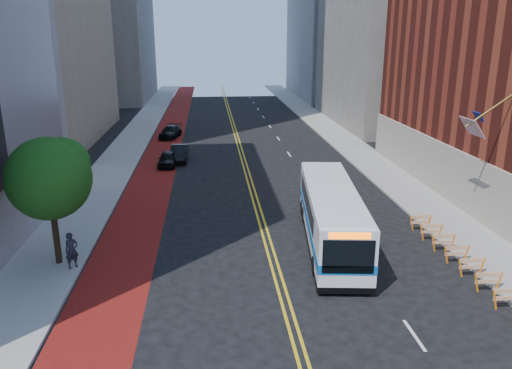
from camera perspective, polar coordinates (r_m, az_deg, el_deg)
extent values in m
plane|color=black|center=(22.41, 3.81, -14.64)|extent=(160.00, 160.00, 0.00)
cube|color=gray|center=(50.97, -15.21, 3.03)|extent=(4.00, 140.00, 0.15)
cube|color=gray|center=(52.47, 11.61, 3.67)|extent=(4.00, 140.00, 0.15)
cube|color=#610E0D|center=(50.46, -10.84, 3.11)|extent=(3.60, 140.00, 0.01)
cube|color=gold|center=(50.32, -1.81, 3.36)|extent=(0.14, 140.00, 0.01)
cube|color=gold|center=(50.34, -1.40, 3.37)|extent=(0.14, 140.00, 0.01)
cube|color=silver|center=(22.02, 17.64, -16.08)|extent=(0.14, 2.20, 0.01)
cube|color=silver|center=(28.61, 11.49, -7.64)|extent=(0.14, 2.20, 0.01)
cube|color=silver|center=(35.78, 7.86, -2.41)|extent=(0.14, 2.20, 0.01)
cube|color=silver|center=(43.24, 5.48, 1.05)|extent=(0.14, 2.20, 0.01)
cube|color=silver|center=(50.87, 3.80, 3.49)|extent=(0.14, 2.20, 0.01)
cube|color=silver|center=(58.59, 2.56, 5.28)|extent=(0.14, 2.20, 0.01)
cube|color=silver|center=(66.38, 1.60, 6.65)|extent=(0.14, 2.20, 0.01)
cube|color=silver|center=(74.22, 0.85, 7.73)|extent=(0.14, 2.20, 0.01)
cube|color=silver|center=(82.08, 0.23, 8.61)|extent=(0.14, 2.20, 0.01)
cube|color=silver|center=(89.98, -0.28, 9.33)|extent=(0.14, 2.20, 0.01)
cube|color=silver|center=(97.88, -0.71, 9.93)|extent=(0.14, 2.20, 0.01)
cube|color=silver|center=(105.81, -1.08, 10.44)|extent=(0.14, 2.20, 0.01)
cube|color=#9E9384|center=(36.67, 22.93, 0.13)|extent=(0.50, 36.00, 4.00)
cube|color=black|center=(37.80, 22.22, -0.74)|extent=(0.35, 2.80, 2.20)
cube|color=black|center=(43.86, 18.11, 1.99)|extent=(0.35, 2.80, 2.20)
cylinder|color=#A57F33|center=(31.50, 25.27, 7.77)|extent=(2.85, 0.12, 2.05)
cube|color=#B21419|center=(31.15, 23.45, 6.04)|extent=(0.75, 1.90, 1.05)
cube|color=navy|center=(31.72, 24.06, 7.15)|extent=(0.39, 0.85, 0.52)
cube|color=orange|center=(24.79, 25.62, -11.79)|extent=(0.32, 0.06, 0.99)
cube|color=orange|center=(24.89, 26.84, -10.80)|extent=(1.25, 0.05, 0.22)
cube|color=orange|center=(25.05, 26.74, -11.52)|extent=(1.25, 0.05, 0.18)
cube|color=orange|center=(25.96, 23.89, -10.25)|extent=(0.32, 0.06, 0.99)
cube|color=orange|center=(26.50, 26.00, -9.97)|extent=(0.32, 0.06, 0.99)
cube|color=orange|center=(26.06, 25.06, -9.32)|extent=(1.25, 0.05, 0.22)
cube|color=orange|center=(26.21, 24.97, -10.01)|extent=(1.25, 0.05, 0.18)
cube|color=orange|center=(27.17, 22.33, -8.84)|extent=(0.32, 0.06, 0.99)
cube|color=orange|center=(27.69, 24.37, -8.61)|extent=(0.32, 0.06, 0.99)
cube|color=orange|center=(27.26, 23.45, -7.96)|extent=(1.25, 0.05, 0.22)
cube|color=orange|center=(27.40, 23.37, -8.63)|extent=(1.25, 0.05, 0.18)
cube|color=orange|center=(28.41, 20.91, -7.54)|extent=(0.32, 0.06, 0.99)
cube|color=orange|center=(28.91, 22.88, -7.35)|extent=(0.32, 0.06, 0.99)
cube|color=orange|center=(28.50, 21.99, -6.71)|extent=(1.25, 0.05, 0.22)
cube|color=orange|center=(28.64, 21.91, -7.35)|extent=(1.25, 0.05, 0.18)
cube|color=orange|center=(29.68, 19.62, -6.35)|extent=(0.32, 0.06, 0.99)
cube|color=orange|center=(30.16, 21.52, -6.19)|extent=(0.32, 0.06, 0.99)
cube|color=orange|center=(29.77, 20.66, -5.56)|extent=(1.25, 0.05, 0.22)
cube|color=orange|center=(29.90, 20.59, -6.18)|extent=(1.25, 0.05, 0.18)
cube|color=orange|center=(30.98, 18.44, -5.26)|extent=(0.32, 0.06, 0.99)
cube|color=orange|center=(31.43, 20.28, -5.13)|extent=(0.32, 0.06, 0.99)
cube|color=orange|center=(31.06, 19.44, -4.51)|extent=(1.25, 0.05, 0.22)
cube|color=orange|center=(31.19, 19.37, -5.11)|extent=(1.25, 0.05, 0.18)
cube|color=orange|center=(32.30, 17.36, -4.25)|extent=(0.32, 0.06, 0.99)
cube|color=orange|center=(32.74, 19.14, -4.14)|extent=(0.32, 0.06, 0.99)
cube|color=orange|center=(32.38, 18.32, -3.53)|extent=(1.25, 0.05, 0.22)
cube|color=orange|center=(32.50, 18.26, -4.11)|extent=(1.25, 0.05, 0.18)
cylinder|color=black|center=(27.94, -21.90, -5.28)|extent=(0.32, 0.32, 3.20)
sphere|color=#19400D|center=(27.02, -22.58, 0.63)|extent=(4.20, 4.20, 4.20)
sphere|color=#19400D|center=(27.08, -21.28, 2.13)|extent=(2.80, 2.80, 2.80)
sphere|color=#19400D|center=(26.80, -23.88, 1.24)|extent=(2.40, 2.40, 2.40)
cube|color=white|center=(28.79, 8.61, -3.40)|extent=(4.11, 12.60, 2.94)
cube|color=#0C539F|center=(28.94, 8.57, -4.21)|extent=(4.15, 12.65, 0.46)
cube|color=black|center=(29.40, 8.45, -1.95)|extent=(3.73, 8.92, 0.98)
cube|color=black|center=(23.07, 10.51, -8.12)|extent=(2.36, 0.38, 1.65)
cube|color=black|center=(34.47, 7.39, 0.82)|extent=(2.14, 0.35, 1.03)
cube|color=#FF5905|center=(22.65, 10.65, -5.76)|extent=(1.87, 0.30, 0.31)
cube|color=white|center=(28.31, 8.74, -0.50)|extent=(3.90, 11.97, 0.12)
cube|color=black|center=(29.33, 8.48, -6.09)|extent=(4.14, 12.64, 0.31)
cylinder|color=black|center=(25.54, 6.83, -9.23)|extent=(0.43, 1.06, 1.03)
cylinder|color=black|center=(25.89, 12.27, -9.14)|extent=(0.43, 1.06, 1.03)
cylinder|color=black|center=(32.35, 5.62, -3.47)|extent=(0.43, 1.06, 1.03)
cylinder|color=black|center=(32.63, 9.89, -3.46)|extent=(0.43, 1.06, 1.03)
cylinder|color=black|center=(33.75, 5.44, -2.60)|extent=(0.43, 1.06, 1.03)
cylinder|color=black|center=(34.01, 9.53, -2.60)|extent=(0.43, 1.06, 1.03)
imported|color=black|center=(46.76, -10.09, 2.91)|extent=(1.71, 3.98, 1.34)
imported|color=black|center=(48.49, -8.76, 3.56)|extent=(1.65, 4.55, 1.49)
imported|color=black|center=(59.83, -9.75, 5.95)|extent=(2.77, 4.93, 1.35)
imported|color=black|center=(27.33, -20.32, -7.09)|extent=(0.82, 0.78, 1.90)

